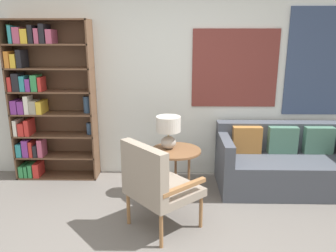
# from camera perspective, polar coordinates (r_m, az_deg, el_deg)

# --- Properties ---
(wall_back) EXTENTS (6.40, 0.08, 2.70)m
(wall_back) POSITION_cam_1_polar(r_m,az_deg,el_deg) (4.33, -0.35, 8.82)
(wall_back) COLOR silver
(wall_back) RESTS_ON ground_plane
(bookshelf) EXTENTS (1.06, 0.30, 2.05)m
(bookshelf) POSITION_cam_1_polar(r_m,az_deg,el_deg) (4.53, -20.98, 4.22)
(bookshelf) COLOR brown
(bookshelf) RESTS_ON ground_plane
(armchair) EXTENTS (0.84, 0.84, 0.90)m
(armchair) POSITION_cam_1_polar(r_m,az_deg,el_deg) (3.15, -2.29, -9.66)
(armchair) COLOR olive
(armchair) RESTS_ON ground_plane
(couch) EXTENTS (1.62, 0.83, 0.78)m
(couch) POSITION_cam_1_polar(r_m,az_deg,el_deg) (4.38, 19.44, -6.13)
(couch) COLOR #474C56
(couch) RESTS_ON ground_plane
(side_table) EXTENTS (0.59, 0.59, 0.57)m
(side_table) POSITION_cam_1_polar(r_m,az_deg,el_deg) (3.84, 1.36, -4.90)
(side_table) COLOR brown
(side_table) RESTS_ON ground_plane
(table_lamp) EXTENTS (0.28, 0.28, 0.39)m
(table_lamp) POSITION_cam_1_polar(r_m,az_deg,el_deg) (3.79, 0.07, -0.48)
(table_lamp) COLOR #A59E93
(table_lamp) RESTS_ON side_table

